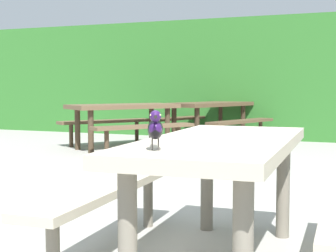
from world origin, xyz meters
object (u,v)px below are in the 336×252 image
Objects in this scene: picnic_table_mid_left at (210,112)px; picnic_table_mid_right at (123,115)px; bird_grackle at (155,128)px; picnic_table_foreground at (221,170)px.

picnic_table_mid_left is 0.92× the size of picnic_table_mid_right.
bird_grackle reaches higher than picnic_table_mid_left.
picnic_table_foreground is 0.74m from bird_grackle.
bird_grackle is 6.22m from picnic_table_mid_right.
picnic_table_mid_left is at bearing 56.52° from picnic_table_mid_right.
picnic_table_foreground is 5.69m from picnic_table_mid_right.
picnic_table_mid_right is (-1.01, -1.53, 0.00)m from picnic_table_mid_left.
picnic_table_foreground is at bearing -71.66° from picnic_table_mid_left.
picnic_table_foreground is 6.64m from picnic_table_mid_left.
picnic_table_mid_right is at bearing 118.82° from bird_grackle.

